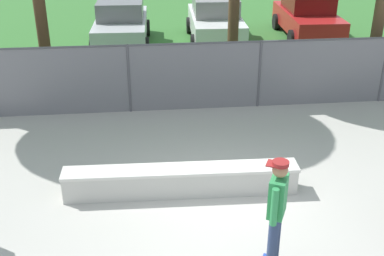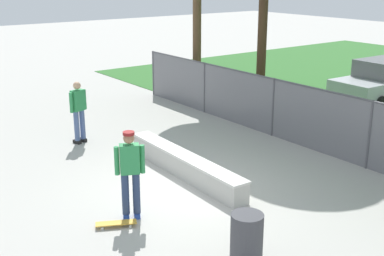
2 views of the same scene
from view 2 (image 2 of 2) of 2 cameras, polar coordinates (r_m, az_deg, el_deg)
ground_plane at (r=11.66m, az=-1.01°, el=-7.04°), size 80.00×80.00×0.00m
concrete_ledge at (r=12.38m, az=-0.85°, el=-4.17°), size 4.38×0.61×0.55m
skateboarder at (r=10.08m, az=-7.01°, el=-4.80°), size 0.40×0.55×1.84m
skateboard at (r=10.18m, az=-8.57°, el=-10.59°), size 0.53×0.81×0.09m
chainlink_fence at (r=14.30m, az=13.93°, el=1.21°), size 16.84×0.07×1.78m
car_silver at (r=20.41m, az=20.83°, el=4.93°), size 2.14×4.27×1.66m
bystander at (r=14.87m, az=-12.70°, el=2.06°), size 0.36×0.58×1.82m
trash_bin at (r=8.80m, az=6.18°, el=-12.36°), size 0.56×0.56×0.92m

